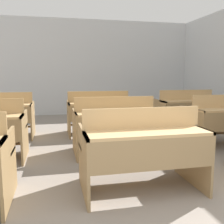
% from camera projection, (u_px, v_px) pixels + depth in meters
% --- Properties ---
extents(wall_back, '(6.47, 0.06, 2.81)m').
position_uv_depth(wall_back, '(88.00, 67.00, 7.90)').
color(wall_back, silver).
rests_on(wall_back, ground_plane).
extents(bench_front_center, '(1.22, 0.77, 0.87)m').
position_uv_depth(bench_front_center, '(142.00, 147.00, 2.69)').
color(bench_front_center, '#9A7B51').
rests_on(bench_front_center, ground_plane).
extents(bench_second_center, '(1.22, 0.77, 0.87)m').
position_uv_depth(bench_second_center, '(115.00, 124.00, 3.97)').
color(bench_second_center, '#93744A').
rests_on(bench_second_center, ground_plane).
extents(bench_third_center, '(1.22, 0.77, 0.87)m').
position_uv_depth(bench_third_center, '(99.00, 112.00, 5.27)').
color(bench_third_center, olive).
rests_on(bench_third_center, ground_plane).
extents(bench_third_right, '(1.22, 0.77, 0.87)m').
position_uv_depth(bench_third_right, '(186.00, 109.00, 5.68)').
color(bench_third_right, '#9A7B51').
rests_on(bench_third_right, ground_plane).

